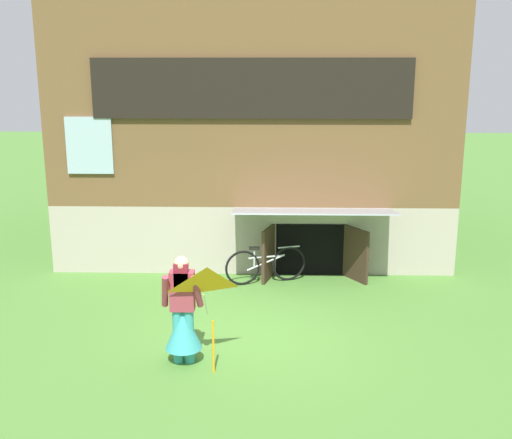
% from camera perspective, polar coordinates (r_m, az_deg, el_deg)
% --- Properties ---
extents(ground_plane, '(60.00, 60.00, 0.00)m').
position_cam_1_polar(ground_plane, '(9.87, -0.94, -10.69)').
color(ground_plane, '#4C7F33').
extents(log_house, '(8.12, 6.40, 5.44)m').
position_cam_1_polar(log_house, '(14.67, -0.03, 8.53)').
color(log_house, '#ADA393').
rests_on(log_house, ground_plane).
extents(person, '(0.61, 0.52, 1.58)m').
position_cam_1_polar(person, '(8.89, -6.70, -9.00)').
color(person, teal).
rests_on(person, ground_plane).
extents(kite, '(0.80, 0.74, 1.51)m').
position_cam_1_polar(kite, '(8.21, -4.44, -6.62)').
color(kite, orange).
rests_on(kite, ground_plane).
extents(bicycle_silver, '(1.55, 0.54, 0.74)m').
position_cam_1_polar(bicycle_silver, '(12.05, 0.89, -4.18)').
color(bicycle_silver, black).
rests_on(bicycle_silver, ground_plane).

